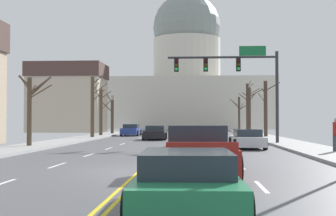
# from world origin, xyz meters

# --- Properties ---
(ground) EXTENTS (20.00, 180.00, 0.20)m
(ground) POSITION_xyz_m (0.00, -0.00, 0.02)
(ground) COLOR #4F4F54
(signal_gantry) EXTENTS (7.91, 0.41, 6.91)m
(signal_gantry) POSITION_xyz_m (4.80, 17.46, 5.13)
(signal_gantry) COLOR #28282D
(signal_gantry) RESTS_ON ground
(capitol_building) EXTENTS (34.30, 18.89, 30.35)m
(capitol_building) POSITION_xyz_m (0.00, 78.87, 10.41)
(capitol_building) COLOR beige
(capitol_building) RESTS_ON ground
(sedan_near_00) EXTENTS (2.05, 4.31, 1.18)m
(sedan_near_00) POSITION_xyz_m (4.96, 12.90, 0.55)
(sedan_near_00) COLOR silver
(sedan_near_00) RESTS_ON ground
(sedan_near_01) EXTENTS (2.12, 4.62, 1.17)m
(sedan_near_01) POSITION_xyz_m (1.64, 5.44, 0.56)
(sedan_near_01) COLOR silver
(sedan_near_01) RESTS_ON ground
(pickup_truck_near_02) EXTENTS (2.44, 5.41, 1.57)m
(pickup_truck_near_02) POSITION_xyz_m (1.86, -0.93, 0.71)
(pickup_truck_near_02) COLOR maroon
(pickup_truck_near_02) RESTS_ON ground
(sedan_near_03) EXTENTS (2.13, 4.46, 1.17)m
(sedan_near_03) POSITION_xyz_m (1.63, -6.83, 0.56)
(sedan_near_03) COLOR #1E7247
(sedan_near_03) RESTS_ON ground
(sedan_oncoming_00) EXTENTS (2.15, 4.48, 1.25)m
(sedan_oncoming_00) POSITION_xyz_m (-1.80, 25.13, 0.59)
(sedan_oncoming_00) COLOR black
(sedan_oncoming_00) RESTS_ON ground
(sedan_oncoming_01) EXTENTS (2.02, 4.36, 1.29)m
(sedan_oncoming_01) POSITION_xyz_m (-5.35, 34.97, 0.61)
(sedan_oncoming_01) COLOR navy
(sedan_oncoming_01) RESTS_ON ground
(flank_building_01) EXTENTS (10.68, 7.52, 9.91)m
(flank_building_01) POSITION_xyz_m (-16.73, 49.78, 5.02)
(flank_building_01) COLOR #B2A38E
(flank_building_01) RESTS_ON ground
(bare_tree_00) EXTENTS (2.49, 1.02, 5.04)m
(bare_tree_00) POSITION_xyz_m (8.26, 52.80, 2.76)
(bare_tree_00) COLOR #423328
(bare_tree_00) RESTS_ON ground
(bare_tree_01) EXTENTS (1.93, 1.75, 5.21)m
(bare_tree_01) POSITION_xyz_m (-8.29, 32.81, 2.67)
(bare_tree_01) COLOR #4C3D2D
(bare_tree_01) RESTS_ON ground
(bare_tree_02) EXTENTS (2.32, 1.75, 5.46)m
(bare_tree_02) POSITION_xyz_m (8.71, 29.99, 2.99)
(bare_tree_02) COLOR #423328
(bare_tree_02) RESTS_ON ground
(bare_tree_03) EXTENTS (2.38, 1.93, 4.42)m
(bare_tree_03) POSITION_xyz_m (-8.57, 12.71, 2.55)
(bare_tree_03) COLOR #4C3D2D
(bare_tree_03) RESTS_ON ground
(bare_tree_04) EXTENTS (2.05, 2.18, 6.77)m
(bare_tree_04) POSITION_xyz_m (8.71, 45.96, 3.55)
(bare_tree_04) COLOR #423328
(bare_tree_04) RESTS_ON ground
(bare_tree_05) EXTENTS (1.42, 1.34, 5.98)m
(bare_tree_05) POSITION_xyz_m (-7.96, 27.47, 3.15)
(bare_tree_05) COLOR #4C3D2D
(bare_tree_05) RESTS_ON ground
(bare_tree_06) EXTENTS (1.65, 1.47, 5.22)m
(bare_tree_06) POSITION_xyz_m (7.85, 35.91, 2.89)
(bare_tree_06) COLOR #423328
(bare_tree_06) RESTS_ON ground
(bare_tree_07) EXTENTS (1.42, 2.32, 4.69)m
(bare_tree_07) POSITION_xyz_m (-8.32, 39.45, 2.30)
(bare_tree_07) COLOR #423328
(bare_tree_07) RESTS_ON ground
(pedestrian_00) EXTENTS (0.35, 0.34, 1.72)m
(pedestrian_00) POSITION_xyz_m (8.99, 8.48, 1.09)
(pedestrian_00) COLOR #33333D
(pedestrian_00) RESTS_ON ground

